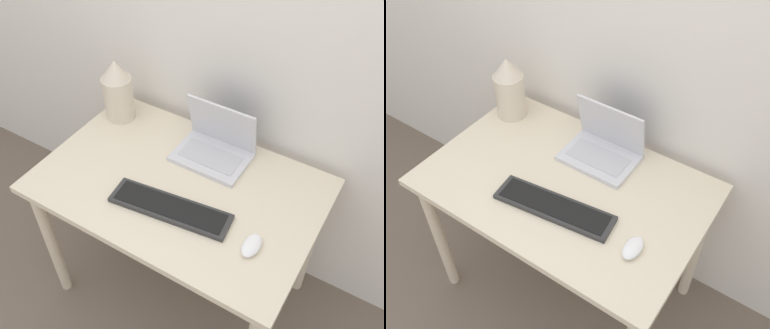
% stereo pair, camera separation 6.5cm
% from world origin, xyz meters
% --- Properties ---
extents(wall_back, '(6.00, 0.05, 2.50)m').
position_xyz_m(wall_back, '(0.00, 0.79, 1.25)').
color(wall_back, silver).
rests_on(wall_back, ground_plane).
extents(desk, '(1.11, 0.72, 0.76)m').
position_xyz_m(desk, '(0.00, 0.36, 0.66)').
color(desk, beige).
rests_on(desk, ground_plane).
extents(laptop, '(0.30, 0.22, 0.23)m').
position_xyz_m(laptop, '(0.04, 0.58, 0.81)').
color(laptop, silver).
rests_on(laptop, desk).
extents(keyboard, '(0.48, 0.18, 0.02)m').
position_xyz_m(keyboard, '(0.05, 0.23, 0.77)').
color(keyboard, '#2D2D2D').
rests_on(keyboard, desk).
extents(mouse, '(0.06, 0.11, 0.03)m').
position_xyz_m(mouse, '(0.38, 0.23, 0.78)').
color(mouse, white).
rests_on(mouse, desk).
extents(vase, '(0.13, 0.13, 0.29)m').
position_xyz_m(vase, '(-0.46, 0.58, 0.90)').
color(vase, beige).
rests_on(vase, desk).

